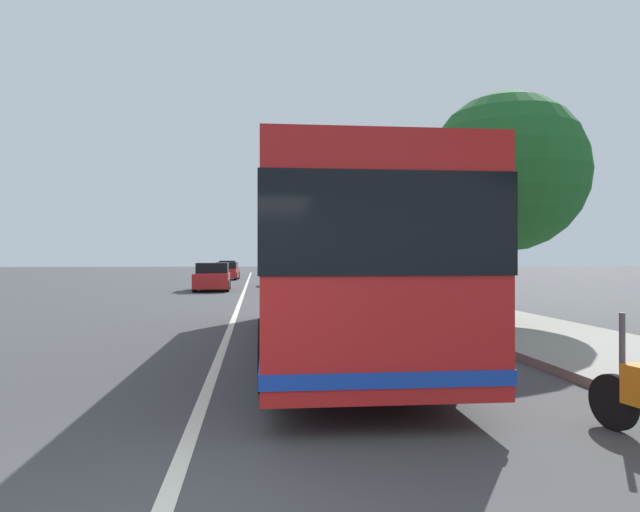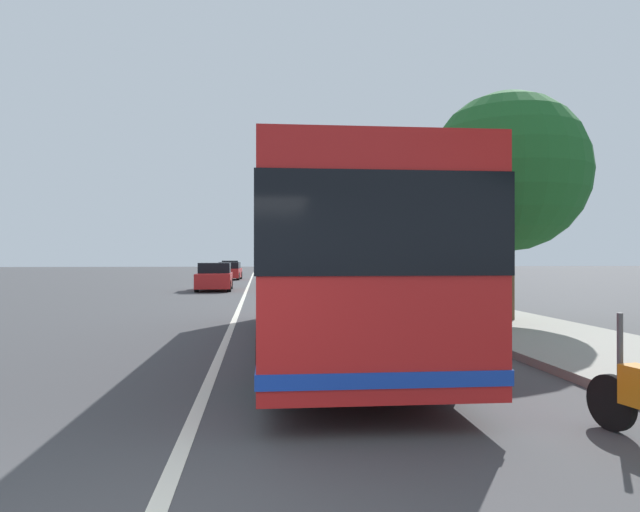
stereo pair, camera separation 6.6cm
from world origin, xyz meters
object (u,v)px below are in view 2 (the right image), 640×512
car_behind_bus (286,275)px  roadside_tree_far_block (378,208)px  roadside_tree_mid_block (507,173)px  car_side_street (215,277)px  car_ahead_same_lane (230,271)px  coach_bus (327,259)px  car_far_distant (230,268)px

car_behind_bus → roadside_tree_far_block: (-5.07, -5.11, 4.03)m
roadside_tree_mid_block → car_side_street: bearing=29.0°
car_ahead_same_lane → roadside_tree_mid_block: 33.05m
car_side_street → roadside_tree_mid_block: (-16.50, -9.16, 3.39)m
coach_bus → car_behind_bus: 24.86m
coach_bus → car_ahead_same_lane: bearing=7.6°
roadside_tree_mid_block → car_far_distant: bearing=12.3°
coach_bus → roadside_tree_far_block: (19.77, -5.45, 2.93)m
car_far_distant → car_behind_bus: bearing=7.6°
car_side_street → coach_bus: bearing=10.0°
coach_bus → car_far_distant: size_ratio=2.65×
car_ahead_same_lane → roadside_tree_mid_block: size_ratio=0.64×
car_ahead_same_lane → car_side_street: bearing=2.5°
car_behind_bus → roadside_tree_mid_block: 22.56m
coach_bus → car_ahead_same_lane: size_ratio=2.82×
coach_bus → car_ahead_same_lane: coach_bus is taller
car_ahead_same_lane → car_side_street: size_ratio=0.96×
car_far_distant → roadside_tree_far_block: roadside_tree_far_block is taller
coach_bus → car_side_street: (19.61, 3.86, -1.06)m
roadside_tree_mid_block → coach_bus: bearing=120.3°
car_ahead_same_lane → roadside_tree_mid_block: roadside_tree_mid_block is taller
roadside_tree_far_block → roadside_tree_mid_block: bearing=179.5°
roadside_tree_mid_block → roadside_tree_far_block: 16.68m
car_ahead_same_lane → car_behind_bus: car_ahead_same_lane is taller
car_ahead_same_lane → car_behind_bus: (-9.84, -4.18, -0.02)m
car_far_distant → roadside_tree_mid_block: size_ratio=0.68×
car_behind_bus → car_far_distant: size_ratio=1.04×
car_ahead_same_lane → car_far_distant: (13.90, 0.75, 0.01)m
car_far_distant → car_side_street: bearing=-2.7°
car_ahead_same_lane → roadside_tree_mid_block: bearing=18.8°
car_behind_bus → coach_bus: bearing=178.9°
car_side_street → roadside_tree_mid_block: 19.18m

